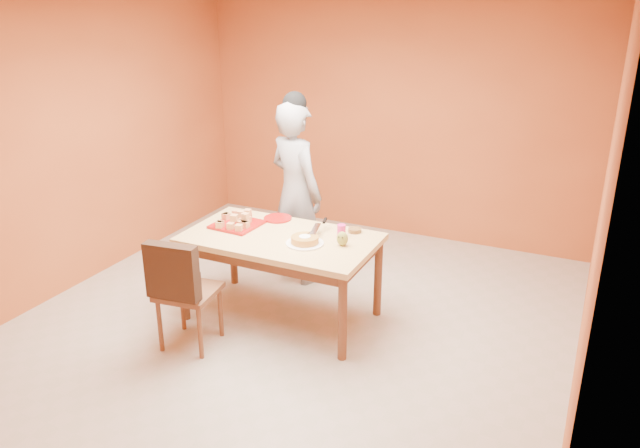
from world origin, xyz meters
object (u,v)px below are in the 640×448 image
at_px(person, 296,193).
at_px(sponge_cake, 305,240).
at_px(pastry_platter, 237,224).
at_px(egg_ornament, 342,239).
at_px(red_dinner_plate, 278,218).
at_px(magenta_glass, 341,231).
at_px(dining_chair, 187,290).
at_px(checker_tin, 355,230).
at_px(dining_table, 281,247).

distance_m(person, sponge_cake, 0.98).
xyz_separation_m(pastry_platter, egg_ornament, (1.01, -0.02, 0.05)).
bearing_deg(red_dinner_plate, magenta_glass, -11.32).
bearing_deg(pastry_platter, red_dinner_plate, 50.71).
relative_size(sponge_cake, egg_ornament, 1.89).
xyz_separation_m(person, egg_ornament, (0.80, -0.74, -0.06)).
relative_size(person, egg_ornament, 14.60).
bearing_deg(dining_chair, checker_tin, 40.02).
height_order(pastry_platter, sponge_cake, sponge_cake).
height_order(magenta_glass, checker_tin, magenta_glass).
xyz_separation_m(sponge_cake, magenta_glass, (0.20, 0.28, 0.01)).
relative_size(person, checker_tin, 15.59).
bearing_deg(pastry_platter, dining_table, -6.77).
bearing_deg(egg_ornament, checker_tin, 100.50).
bearing_deg(pastry_platter, sponge_cake, -9.40).
bearing_deg(dining_chair, pastry_platter, 83.12).
bearing_deg(checker_tin, egg_ornament, -86.32).
height_order(sponge_cake, egg_ornament, egg_ornament).
bearing_deg(sponge_cake, dining_chair, -137.56).
xyz_separation_m(person, pastry_platter, (-0.21, -0.72, -0.11)).
distance_m(dining_table, sponge_cake, 0.30).
relative_size(magenta_glass, checker_tin, 0.91).
height_order(dining_table, person, person).
relative_size(egg_ornament, checker_tin, 1.07).
height_order(dining_table, sponge_cake, sponge_cake).
height_order(person, magenta_glass, person).
bearing_deg(checker_tin, pastry_platter, -163.35).
relative_size(person, magenta_glass, 17.08).
distance_m(dining_table, egg_ornament, 0.57).
xyz_separation_m(dining_table, egg_ornament, (0.55, 0.04, 0.15)).
relative_size(dining_chair, sponge_cake, 4.19).
relative_size(dining_table, egg_ornament, 13.30).
relative_size(person, sponge_cake, 7.74).
height_order(dining_chair, checker_tin, dining_chair).
xyz_separation_m(dining_chair, person, (0.20, 1.49, 0.39)).
height_order(red_dinner_plate, egg_ornament, egg_ornament).
bearing_deg(person, pastry_platter, 97.15).
bearing_deg(checker_tin, dining_chair, -132.59).
distance_m(sponge_cake, egg_ornament, 0.31).
relative_size(red_dinner_plate, sponge_cake, 1.11).
height_order(dining_chair, red_dinner_plate, dining_chair).
distance_m(person, pastry_platter, 0.76).
height_order(dining_table, checker_tin, checker_tin).
relative_size(dining_chair, magenta_glass, 9.25).
distance_m(person, egg_ornament, 1.09).
xyz_separation_m(sponge_cake, checker_tin, (0.27, 0.41, -0.02)).
distance_m(dining_table, magenta_glass, 0.53).
relative_size(dining_table, person, 0.91).
distance_m(pastry_platter, sponge_cake, 0.73).
bearing_deg(pastry_platter, magenta_glass, 9.78).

